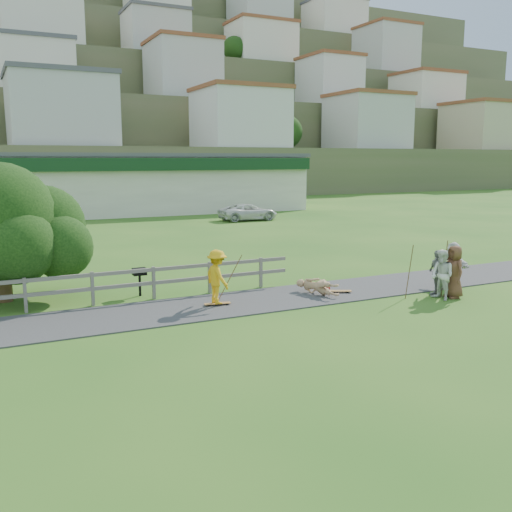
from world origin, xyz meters
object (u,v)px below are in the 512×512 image
object	(u,v)px
skater_fallen	(317,287)
tree	(1,242)
spectator_d	(453,265)
spectator_b	(437,273)
car_silver	(47,221)
skater_rider	(217,280)
spectator_c	(454,272)
spectator_a	(442,275)
car_white	(248,212)
bbq	(140,282)

from	to	relation	value
skater_fallen	tree	xyz separation A→B (m)	(-9.68, 3.83, 1.66)
spectator_d	spectator_b	bearing A→B (deg)	-71.32
car_silver	spectator_b	bearing A→B (deg)	-165.59
tree	spectator_b	bearing A→B (deg)	-23.13
skater_rider	car_silver	bearing A→B (deg)	-1.61
spectator_c	car_silver	bearing A→B (deg)	-150.63
skater_rider	spectator_a	distance (m)	7.45
skater_fallen	car_white	xyz separation A→B (m)	(8.22, 22.92, 0.32)
spectator_c	car_white	xyz separation A→B (m)	(4.27, 25.20, -0.26)
car_silver	skater_fallen	bearing A→B (deg)	-172.01
skater_fallen	spectator_b	world-z (taller)	spectator_b
skater_rider	car_silver	xyz separation A→B (m)	(-2.61, 23.11, -0.23)
car_white	bbq	xyz separation A→B (m)	(-13.71, -20.31, -0.15)
skater_fallen	tree	distance (m)	10.55
bbq	car_white	bearing A→B (deg)	55.77
spectator_d	car_white	distance (m)	24.35
spectator_b	bbq	distance (m)	10.15
skater_fallen	car_silver	world-z (taller)	car_silver
tree	skater_rider	bearing A→B (deg)	-31.32
skater_fallen	spectator_c	bearing A→B (deg)	-48.02
spectator_c	bbq	size ratio (longest dim) A/B	1.84
skater_fallen	car_white	bearing A→B (deg)	52.23
spectator_d	skater_fallen	bearing A→B (deg)	-110.62
car_white	spectator_a	bearing A→B (deg)	168.16
spectator_a	tree	xyz separation A→B (m)	(-13.07, 6.15, 1.14)
spectator_c	car_silver	xyz separation A→B (m)	(-10.21, 25.54, -0.26)
skater_fallen	car_silver	distance (m)	24.09
skater_fallen	spectator_d	size ratio (longest dim) A/B	1.00
spectator_b	tree	size ratio (longest dim) A/B	0.28
car_white	skater_fallen	bearing A→B (deg)	159.27
skater_rider	bbq	size ratio (longest dim) A/B	1.78
car_silver	car_white	bearing A→B (deg)	-98.40
spectator_b	bbq	world-z (taller)	spectator_b
spectator_b	bbq	bearing A→B (deg)	-102.40
spectator_d	car_silver	bearing A→B (deg)	-162.31
car_silver	tree	bearing A→B (deg)	162.93
spectator_b	tree	xyz separation A→B (m)	(-13.30, 5.68, 1.18)
skater_rider	spectator_b	distance (m)	7.53
car_white	bbq	world-z (taller)	car_white
bbq	skater_fallen	bearing A→B (deg)	-25.62
bbq	skater_rider	bearing A→B (deg)	-53.18
spectator_a	car_silver	world-z (taller)	spectator_a
skater_fallen	spectator_d	world-z (taller)	spectator_d
spectator_a	spectator_c	size ratio (longest dim) A/B	0.94
spectator_b	car_white	bearing A→B (deg)	-176.85
spectator_a	spectator_b	bearing A→B (deg)	152.43
skater_rider	car_white	world-z (taller)	skater_rider
skater_rider	tree	world-z (taller)	tree
skater_fallen	spectator_a	size ratio (longest dim) A/B	1.01
spectator_a	car_white	world-z (taller)	spectator_a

